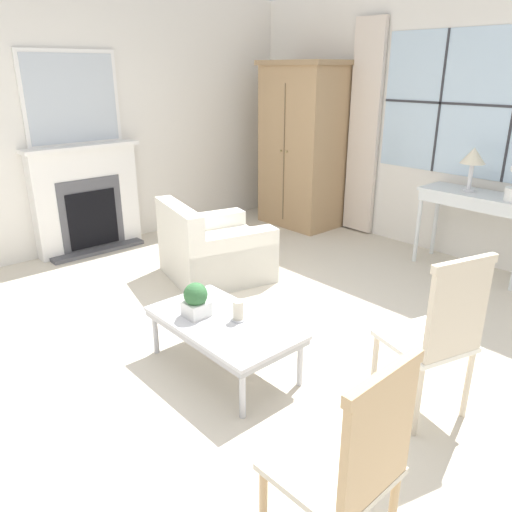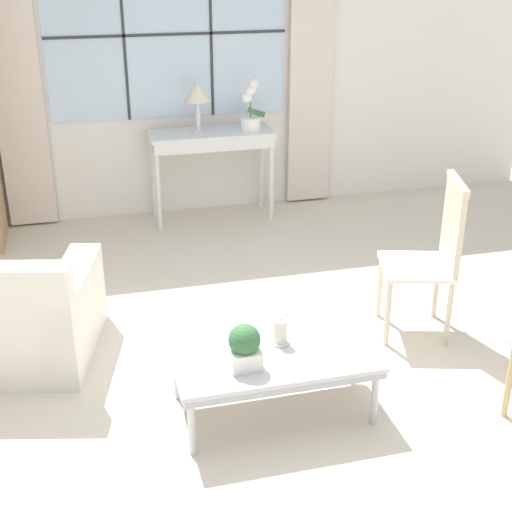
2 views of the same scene
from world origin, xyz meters
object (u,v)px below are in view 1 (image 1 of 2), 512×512
Objects in this scene: accent_chair_wooden at (353,460)px; potted_plant_small at (196,300)px; coffee_table at (223,326)px; table_lamp at (473,158)px; armoire at (302,146)px; side_chair_wooden at (440,330)px; armchair_upholstered at (213,251)px; fireplace at (85,189)px; console_table at (478,203)px; pillar_candle at (238,311)px.

potted_plant_small is (-1.68, 0.46, -0.08)m from accent_chair_wooden.
table_lamp is at bearing 87.01° from coffee_table.
table_lamp is at bearing 83.78° from potted_plant_small.
armoire is 4.03m from side_chair_wooden.
armchair_upholstered is 1.09× the size of accent_chair_wooden.
accent_chair_wooden reaches higher than potted_plant_small.
armchair_upholstered is 2.62m from side_chair_wooden.
table_lamp is (3.10, 2.59, 0.44)m from fireplace.
accent_chair_wooden is at bearing -20.11° from coffee_table.
fireplace is 2.06× the size of side_chair_wooden.
armoire is 1.87× the size of armchair_upholstered.
potted_plant_small is at bearing -41.30° from armchair_upholstered.
armoire is 2.22m from armchair_upholstered.
potted_plant_small is (-0.45, -3.08, -0.23)m from console_table.
accent_chair_wooden is 0.94× the size of coffee_table.
table_lamp is 0.39× the size of armchair_upholstered.
armoire reaches higher than table_lamp.
armchair_upholstered is at bearing -70.68° from armoire.
fireplace is 4.13m from console_table.
armoire is 1.86× the size of console_table.
armoire is at bearing 70.39° from fireplace.
armoire reaches higher than armchair_upholstered.
armoire is at bearing 121.93° from potted_plant_small.
armoire reaches higher than pillar_candle.
pillar_candle is at bearing 156.29° from accent_chair_wooden.
potted_plant_small is at bearing -96.22° from table_lamp.
fireplace is 1.99× the size of coffee_table.
accent_chair_wooden is at bearing -15.27° from potted_plant_small.
accent_chair_wooden is (0.28, -1.14, -0.02)m from side_chair_wooden.
table_lamp is at bearing 110.83° from accent_chair_wooden.
console_table is 3.03m from coffee_table.
console_table reaches higher than coffee_table.
armoire reaches higher than console_table.
console_table is 1.06× the size of side_chair_wooden.
pillar_candle is (-1.16, -0.51, -0.15)m from side_chair_wooden.
coffee_table is (-0.27, -2.99, -0.39)m from console_table.
fireplace is 1.74m from armchair_upholstered.
fireplace reaches higher than armoire.
console_table is at bearing 111.64° from side_chair_wooden.
fireplace is 4.06m from table_lamp.
console_table is 2.93m from pillar_candle.
accent_chair_wooden is at bearing -23.71° from pillar_candle.
armchair_upholstered is (-1.51, -2.03, -0.88)m from table_lamp.
side_chair_wooden is (3.27, -2.32, -0.45)m from armoire.
table_lamp is at bearing 88.15° from pillar_candle.
fireplace is at bearing 174.22° from pillar_candle.
coffee_table is at bearing -34.84° from armchair_upholstered.
armchair_upholstered is 1.67m from pillar_candle.
potted_plant_small is at bearing 164.73° from accent_chair_wooden.
armchair_upholstered is (-1.63, -2.05, -0.46)m from console_table.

